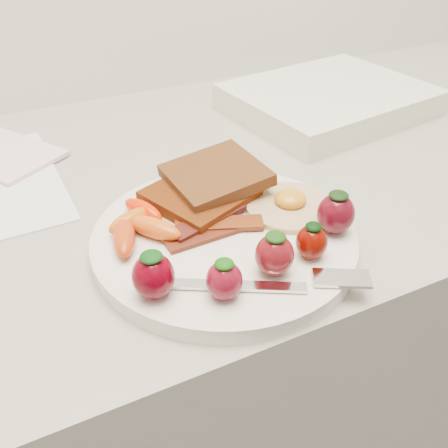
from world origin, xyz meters
name	(u,v)px	position (x,y,z in m)	size (l,w,h in m)	color
counter	(198,388)	(0.00, 1.70, 0.45)	(2.00, 0.60, 0.90)	gray
plate	(224,239)	(-0.03, 1.54, 0.91)	(0.27, 0.27, 0.02)	white
toast_lower	(200,196)	(-0.02, 1.60, 0.93)	(0.10, 0.10, 0.01)	#491A05
toast_upper	(215,175)	(0.00, 1.61, 0.94)	(0.10, 0.10, 0.01)	#3E220C
fried_egg	(290,204)	(0.06, 1.55, 0.92)	(0.11, 0.11, 0.02)	beige
bacon_strips	(212,226)	(-0.03, 1.55, 0.92)	(0.11, 0.06, 0.01)	#4B0B0A
baby_carrots	(138,225)	(-0.10, 1.57, 0.93)	(0.08, 0.10, 0.02)	#CF5D0C
strawberries	(262,249)	(-0.02, 1.47, 0.94)	(0.23, 0.07, 0.05)	#57000C
fork	(285,282)	(-0.01, 1.44, 0.92)	(0.17, 0.09, 0.00)	silver
notepad	(3,154)	(-0.21, 1.85, 0.91)	(0.10, 0.15, 0.01)	silver
appliance	(329,100)	(0.28, 1.78, 0.92)	(0.29, 0.23, 0.04)	silver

